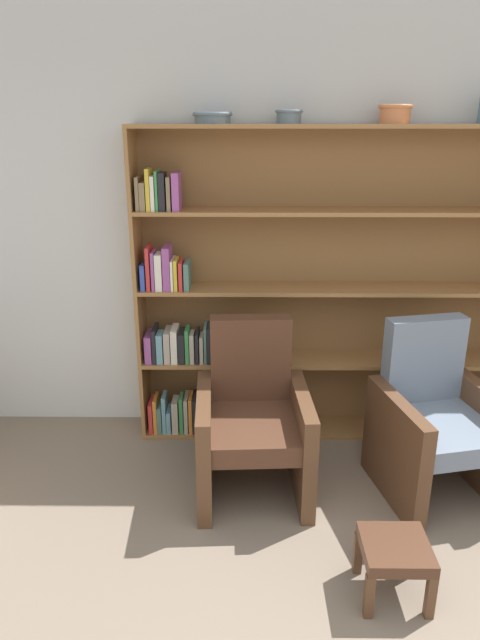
% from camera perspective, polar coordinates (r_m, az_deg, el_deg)
% --- Properties ---
extents(wall_back, '(12.00, 0.06, 2.75)m').
position_cam_1_polar(wall_back, '(3.88, 8.78, 8.59)').
color(wall_back, silver).
rests_on(wall_back, ground).
extents(bookshelf, '(2.59, 0.30, 2.06)m').
position_cam_1_polar(bookshelf, '(3.80, 6.32, 2.52)').
color(bookshelf, olive).
rests_on(bookshelf, ground).
extents(bowl_cream, '(0.24, 0.24, 0.07)m').
position_cam_1_polar(bowl_cream, '(3.59, -2.77, 19.62)').
color(bowl_cream, slate).
rests_on(bowl_cream, bookshelf).
extents(bowl_stoneware, '(0.17, 0.17, 0.08)m').
position_cam_1_polar(bowl_stoneware, '(3.59, 4.92, 19.69)').
color(bowl_stoneware, slate).
rests_on(bowl_stoneware, bookshelf).
extents(bowl_brass, '(0.20, 0.20, 0.11)m').
position_cam_1_polar(bowl_brass, '(3.69, 15.25, 19.36)').
color(bowl_brass, '#C67547').
rests_on(bowl_brass, bookshelf).
extents(armchair_leather, '(0.68, 0.71, 1.00)m').
position_cam_1_polar(armchair_leather, '(3.38, 1.26, -10.14)').
color(armchair_leather, brown).
rests_on(armchair_leather, ground).
extents(armchair_cushioned, '(0.77, 0.80, 1.00)m').
position_cam_1_polar(armchair_cushioned, '(3.55, 19.04, -9.69)').
color(armchair_cushioned, brown).
rests_on(armchair_cushioned, ground).
extents(footstool, '(0.30, 0.30, 0.28)m').
position_cam_1_polar(footstool, '(2.89, 15.26, -21.64)').
color(footstool, brown).
rests_on(footstool, ground).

